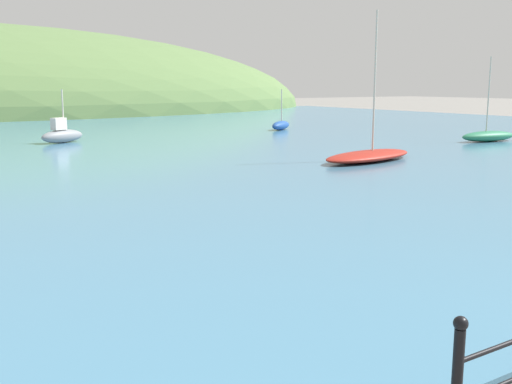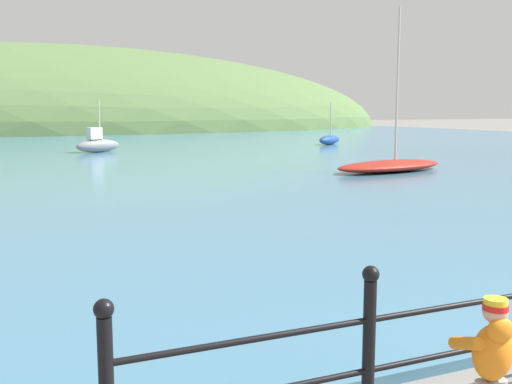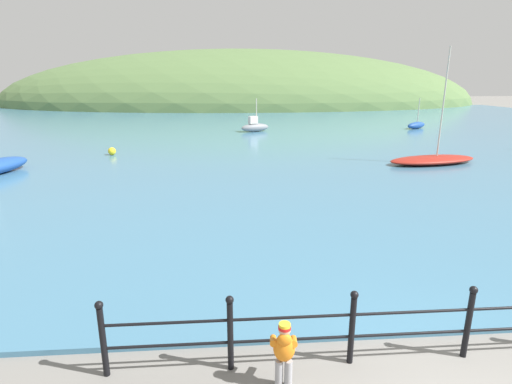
% 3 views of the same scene
% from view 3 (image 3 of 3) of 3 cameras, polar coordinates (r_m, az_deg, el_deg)
% --- Properties ---
extents(water, '(80.00, 60.00, 0.10)m').
position_cam_3_polar(water, '(35.90, 0.65, 9.17)').
color(water, teal).
rests_on(water, ground).
extents(far_hillside, '(82.77, 45.52, 18.61)m').
position_cam_3_polar(far_hillside, '(74.19, -2.00, 12.51)').
color(far_hillside, '#567542').
rests_on(far_hillside, ground).
extents(iron_railing, '(9.15, 0.12, 1.21)m').
position_cam_3_polar(iron_railing, '(6.71, 21.28, -16.98)').
color(iron_railing, black).
rests_on(iron_railing, ground).
extents(child_in_coat, '(0.41, 0.40, 1.00)m').
position_cam_3_polar(child_in_coat, '(5.87, 4.03, -21.49)').
color(child_in_coat, '#99999E').
rests_on(child_in_coat, ground).
extents(boat_white_sailboat, '(4.96, 2.57, 5.58)m').
position_cam_3_polar(boat_white_sailboat, '(21.89, 23.90, 4.29)').
color(boat_white_sailboat, maroon).
rests_on(boat_white_sailboat, water).
extents(boat_red_dinghy, '(2.45, 2.04, 2.55)m').
position_cam_3_polar(boat_red_dinghy, '(37.44, 21.92, 8.86)').
color(boat_red_dinghy, '#1E4793').
rests_on(boat_red_dinghy, water).
extents(boat_twin_mast, '(2.54, 1.72, 2.63)m').
position_cam_3_polar(boat_twin_mast, '(32.67, -0.17, 9.34)').
color(boat_twin_mast, gray).
rests_on(boat_twin_mast, water).
extents(mooring_buoy, '(0.42, 0.42, 0.42)m').
position_cam_3_polar(mooring_buoy, '(23.76, -19.89, 5.50)').
color(mooring_buoy, yellow).
rests_on(mooring_buoy, water).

